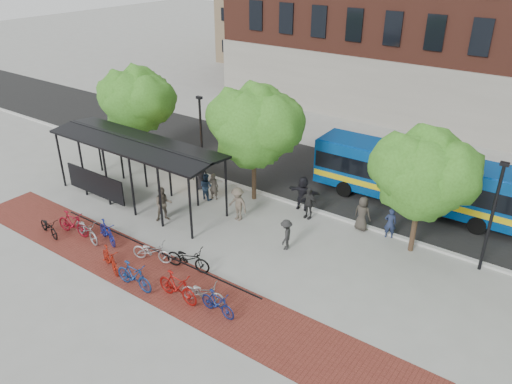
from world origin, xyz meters
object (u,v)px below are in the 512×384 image
Objects in this scene: lamp_post_right at (492,215)px; bike_3 at (107,232)px; bus_shelter at (134,149)px; lamp_post_left at (201,136)px; bike_0 at (49,227)px; bike_10 at (203,292)px; pedestrian_9 at (286,235)px; tree_b at (256,123)px; pedestrian_1 at (214,186)px; pedestrian_8 at (163,204)px; pedestrian_4 at (308,203)px; bike_7 at (134,276)px; pedestrian_5 at (303,193)px; bike_1 at (73,223)px; pedestrian_7 at (390,223)px; tree_c at (426,171)px; pedestrian_0 at (201,175)px; pedestrian_3 at (238,204)px; pedestrian_2 at (206,186)px; bike_8 at (188,258)px; tree_a at (137,98)px; bike_5 at (110,259)px; bike_6 at (152,251)px; bike_2 at (86,229)px; bike_11 at (218,303)px; pedestrian_6 at (362,214)px; bus at (417,176)px; bike_9 at (177,287)px.

lamp_post_right is 17.22m from bike_3.
lamp_post_left is (1.13, 4.08, -0.25)m from bus_shelter.
bike_10 is (9.48, 0.49, 0.02)m from bike_0.
tree_b is at bearing -147.84° from pedestrian_9.
pedestrian_8 is (-0.57, -3.32, 0.14)m from pedestrian_1.
bike_7 is at bearing -104.64° from pedestrian_4.
lamp_post_left reaches higher than pedestrian_5.
bike_1 is 1.01× the size of bike_7.
pedestrian_9 is at bearing 22.04° from pedestrian_7.
lamp_post_left is 16.00m from lamp_post_right.
tree_b is at bearing 180.00° from tree_c.
bike_10 is 10.26m from pedestrian_0.
bus_shelter reaches higher than pedestrian_3.
lamp_post_right is at bearing 5.57° from pedestrian_4.
tree_c is 3.48× the size of pedestrian_4.
pedestrian_1 is 0.43m from pedestrian_2.
pedestrian_2 is (-5.72, 6.90, 0.28)m from bike_10.
pedestrian_5 is (4.97, 2.07, 0.18)m from pedestrian_2.
pedestrian_1 reaches higher than bike_8.
tree_a reaches higher than tree_c.
bike_6 is at bearing -11.96° from bike_5.
bike_10 is 6.72m from pedestrian_3.
bike_10 is at bearing -81.53° from bike_2.
tree_c reaches higher than pedestrian_1.
bike_10 is 1.09× the size of pedestrian_4.
pedestrian_0 reaches higher than bike_11.
bike_5 is at bearing -49.89° from tree_a.
bike_2 reaches higher than bike_11.
bike_5 is at bearing 81.35° from bike_7.
pedestrian_6 reaches higher than bike_0.
bike_7 is at bearing 112.43° from pedestrian_2.
bike_3 is (-3.18, -7.76, -3.91)m from tree_b.
bike_8 is 7.95m from pedestrian_0.
bus reaches higher than bike_6.
bus_shelter is 5.70× the size of bike_10.
bike_0 is 0.89× the size of bike_7.
pedestrian_2 is at bearing -5.32° from bike_2.
tree_c is 3.07× the size of bike_6.
pedestrian_4 is at bearing -132.08° from bus.
bike_9 is 1.22× the size of pedestrian_4.
pedestrian_9 is (10.08, 5.69, 0.30)m from bike_0.
pedestrian_8 reaches higher than pedestrian_7.
pedestrian_1 is at bearing 29.85° from pedestrian_8.
pedestrian_6 reaches higher than bike_2.
bus_shelter is 6.26× the size of bike_11.
pedestrian_3 is (2.49, -1.08, 0.13)m from pedestrian_1.
tree_a reaches higher than pedestrian_3.
bike_8 reaches higher than bike_3.
bike_5 is 0.86× the size of bike_8.
bike_3 is 0.96× the size of pedestrian_5.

